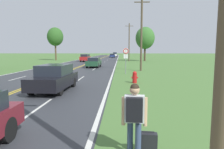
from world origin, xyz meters
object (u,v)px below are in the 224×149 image
at_px(car_red_suv_mid_far, 85,58).
at_px(traffic_sign, 126,54).
at_px(hitchhiker_person, 134,113).
at_px(car_white_suv_distant, 115,54).
at_px(fire_hydrant, 135,77).
at_px(car_dark_green_sedan_mid_near, 94,62).
at_px(car_black_sedan_approaching, 54,78).
at_px(tree_mid_treeline, 145,38).
at_px(tree_behind_sign, 55,37).
at_px(car_dark_blue_sedan_receding, 112,55).
at_px(suitcase, 147,144).

bearing_deg(car_red_suv_mid_far, traffic_sign, -159.37).
height_order(hitchhiker_person, car_white_suv_distant, car_white_suv_distant).
distance_m(fire_hydrant, car_dark_green_sedan_mid_near, 15.38).
bearing_deg(hitchhiker_person, car_black_sedan_approaching, 34.44).
height_order(tree_mid_treeline, car_black_sedan_approaching, tree_mid_treeline).
relative_size(tree_behind_sign, car_white_suv_distant, 2.01).
bearing_deg(car_white_suv_distant, tree_behind_sign, -24.01).
height_order(tree_behind_sign, car_dark_blue_sedan_receding, tree_behind_sign).
xyz_separation_m(suitcase, car_dark_green_sedan_mid_near, (-4.52, 25.02, 0.51)).
xyz_separation_m(tree_mid_treeline, car_white_suv_distant, (-8.16, 36.93, -4.50)).
distance_m(tree_mid_treeline, car_dark_blue_sedan_receding, 27.53).
bearing_deg(fire_hydrant, traffic_sign, 94.83).
height_order(car_black_sedan_approaching, car_dark_blue_sedan_receding, car_black_sedan_approaching).
xyz_separation_m(fire_hydrant, traffic_sign, (-0.51, 6.04, 1.58)).
relative_size(tree_mid_treeline, car_dark_blue_sedan_receding, 1.65).
relative_size(suitcase, tree_mid_treeline, 0.07).
relative_size(car_dark_blue_sedan_receding, car_white_suv_distant, 1.17).
relative_size(suitcase, car_red_suv_mid_far, 0.12).
bearing_deg(car_black_sedan_approaching, car_white_suv_distant, -178.93).
xyz_separation_m(hitchhiker_person, car_white_suv_distant, (-2.55, 81.14, -0.07)).
bearing_deg(tree_behind_sign, traffic_sign, -60.54).
height_order(suitcase, car_dark_blue_sedan_receding, car_dark_blue_sedan_receding).
xyz_separation_m(car_black_sedan_approaching, car_white_suv_distant, (1.76, 73.60, 0.17)).
relative_size(fire_hydrant, car_dark_green_sedan_mid_near, 0.20).
bearing_deg(tree_behind_sign, suitcase, -69.71).
bearing_deg(tree_mid_treeline, traffic_sign, -100.96).
distance_m(traffic_sign, car_dark_blue_sedan_receding, 53.32).
height_order(car_dark_green_sedan_mid_near, car_white_suv_distant, car_white_suv_distant).
bearing_deg(traffic_sign, fire_hydrant, -85.17).
height_order(fire_hydrant, car_red_suv_mid_far, car_red_suv_mid_far).
bearing_deg(car_red_suv_mid_far, car_dark_blue_sedan_receding, -8.68).
bearing_deg(hitchhiker_person, suitcase, -58.95).
relative_size(traffic_sign, car_red_suv_mid_far, 0.59).
xyz_separation_m(car_dark_green_sedan_mid_near, car_red_suv_mid_far, (-4.07, 15.74, 0.15)).
distance_m(car_black_sedan_approaching, car_white_suv_distant, 73.62).
xyz_separation_m(fire_hydrant, car_black_sedan_approaching, (-5.09, -3.08, 0.34)).
height_order(car_black_sedan_approaching, car_dark_green_sedan_mid_near, car_black_sedan_approaching).
distance_m(traffic_sign, tree_mid_treeline, 28.26).
distance_m(tree_behind_sign, tree_mid_treeline, 23.09).
xyz_separation_m(suitcase, car_white_suv_distant, (-2.88, 80.98, 0.71)).
relative_size(suitcase, car_dark_green_sedan_mid_near, 0.12).
bearing_deg(traffic_sign, hitchhiker_person, -90.92).
bearing_deg(car_dark_blue_sedan_receding, car_black_sedan_approaching, -1.25).
bearing_deg(car_white_suv_distant, car_black_sedan_approaching, -1.73).
relative_size(tree_mid_treeline, car_red_suv_mid_far, 1.78).
bearing_deg(traffic_sign, suitcase, -89.80).
xyz_separation_m(hitchhiker_person, tree_mid_treeline, (5.60, 44.21, 4.43)).
height_order(fire_hydrant, car_white_suv_distant, car_white_suv_distant).
height_order(tree_behind_sign, car_red_suv_mid_far, tree_behind_sign).
distance_m(suitcase, car_red_suv_mid_far, 41.66).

